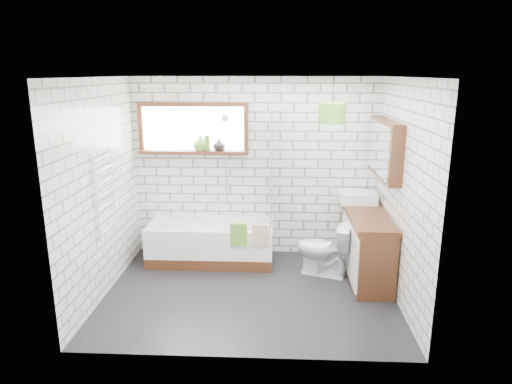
{
  "coord_description": "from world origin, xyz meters",
  "views": [
    {
      "loc": [
        0.32,
        -4.97,
        2.55
      ],
      "look_at": [
        0.06,
        0.25,
        1.18
      ],
      "focal_mm": 32.0,
      "sensor_mm": 36.0,
      "label": 1
    }
  ],
  "objects_px": {
    "basin": "(357,197)",
    "pendant": "(332,113)",
    "bathtub": "(211,242)",
    "toilet": "(324,249)",
    "vanity": "(366,244)"
  },
  "relations": [
    {
      "from": "bathtub",
      "to": "toilet",
      "type": "bearing_deg",
      "value": -14.13
    },
    {
      "from": "basin",
      "to": "pendant",
      "type": "height_order",
      "value": "pendant"
    },
    {
      "from": "basin",
      "to": "pendant",
      "type": "distance_m",
      "value": 1.47
    },
    {
      "from": "bathtub",
      "to": "vanity",
      "type": "xyz_separation_m",
      "value": [
        2.05,
        -0.38,
        0.15
      ]
    },
    {
      "from": "bathtub",
      "to": "toilet",
      "type": "relative_size",
      "value": 2.42
    },
    {
      "from": "vanity",
      "to": "pendant",
      "type": "height_order",
      "value": "pendant"
    },
    {
      "from": "bathtub",
      "to": "pendant",
      "type": "relative_size",
      "value": 5.43
    },
    {
      "from": "bathtub",
      "to": "pendant",
      "type": "bearing_deg",
      "value": -22.38
    },
    {
      "from": "bathtub",
      "to": "vanity",
      "type": "bearing_deg",
      "value": -10.41
    },
    {
      "from": "vanity",
      "to": "pendant",
      "type": "relative_size",
      "value": 4.75
    },
    {
      "from": "basin",
      "to": "toilet",
      "type": "height_order",
      "value": "basin"
    },
    {
      "from": "vanity",
      "to": "basin",
      "type": "distance_m",
      "value": 0.69
    },
    {
      "from": "bathtub",
      "to": "vanity",
      "type": "relative_size",
      "value": 1.14
    },
    {
      "from": "bathtub",
      "to": "basin",
      "type": "xyz_separation_m",
      "value": [
        1.99,
        0.1,
        0.64
      ]
    },
    {
      "from": "bathtub",
      "to": "pendant",
      "type": "xyz_separation_m",
      "value": [
        1.52,
        -0.62,
        1.83
      ]
    }
  ]
}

